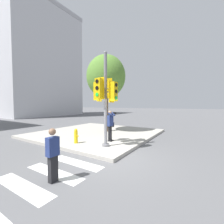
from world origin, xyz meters
name	(u,v)px	position (x,y,z in m)	size (l,w,h in m)	color
ground_plane	(110,157)	(0.00, 0.00, 0.00)	(160.00, 160.00, 0.00)	#5B5B5E
sidewalk_corner	(96,133)	(3.50, 3.50, 0.08)	(8.00, 8.00, 0.16)	#ADA89E
crosswalk_stripes	(1,196)	(-3.70, 0.74, 0.00)	(5.49, 2.34, 0.01)	silver
traffic_signal_pole	(105,94)	(0.78, 0.78, 2.75)	(1.30, 1.30, 4.64)	slate
person_photographer	(110,123)	(1.82, 1.15, 1.19)	(0.58, 0.54, 1.72)	black
pedestrian_distant	(53,154)	(-2.58, 0.26, 0.83)	(0.34, 0.20, 1.56)	black
street_tree	(106,77)	(4.24, 3.11, 4.33)	(2.95, 2.95, 5.82)	brown
fire_hydrant	(76,136)	(0.43, 2.44, 0.55)	(0.19, 0.25, 0.78)	yellow
building_right	(41,62)	(12.81, 24.83, 10.65)	(14.66, 8.77, 21.27)	#BCBCC1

